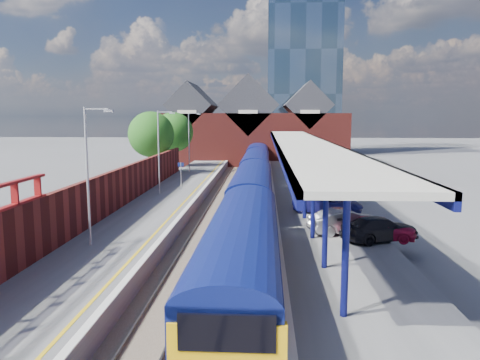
# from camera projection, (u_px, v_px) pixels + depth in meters

# --- Properties ---
(ground) EXTENTS (240.00, 240.00, 0.00)m
(ground) POSITION_uv_depth(u_px,v_px,m) (241.00, 191.00, 47.48)
(ground) COLOR #5B5B5E
(ground) RESTS_ON ground
(ballast_bed) EXTENTS (6.00, 76.00, 0.06)m
(ballast_bed) POSITION_uv_depth(u_px,v_px,m) (234.00, 210.00, 37.58)
(ballast_bed) COLOR #473D33
(ballast_bed) RESTS_ON ground
(rails) EXTENTS (4.51, 76.00, 0.14)m
(rails) POSITION_uv_depth(u_px,v_px,m) (234.00, 209.00, 37.57)
(rails) COLOR slate
(rails) RESTS_ON ground
(left_platform) EXTENTS (5.00, 76.00, 1.00)m
(left_platform) POSITION_uv_depth(u_px,v_px,m) (167.00, 204.00, 37.80)
(left_platform) COLOR #565659
(left_platform) RESTS_ON ground
(right_platform) EXTENTS (6.00, 76.00, 1.00)m
(right_platform) POSITION_uv_depth(u_px,v_px,m) (309.00, 205.00, 37.22)
(right_platform) COLOR #565659
(right_platform) RESTS_ON ground
(coping_left) EXTENTS (0.30, 76.00, 0.05)m
(coping_left) POSITION_uv_depth(u_px,v_px,m) (195.00, 198.00, 37.61)
(coping_left) COLOR silver
(coping_left) RESTS_ON left_platform
(coping_right) EXTENTS (0.30, 76.00, 0.05)m
(coping_right) POSITION_uv_depth(u_px,v_px,m) (274.00, 199.00, 37.29)
(coping_right) COLOR silver
(coping_right) RESTS_ON right_platform
(yellow_line) EXTENTS (0.14, 76.00, 0.01)m
(yellow_line) POSITION_uv_depth(u_px,v_px,m) (188.00, 198.00, 37.64)
(yellow_line) COLOR yellow
(yellow_line) RESTS_ON left_platform
(train) EXTENTS (2.92, 65.92, 3.45)m
(train) POSITION_uv_depth(u_px,v_px,m) (255.00, 175.00, 43.37)
(train) COLOR navy
(train) RESTS_ON ground
(canopy) EXTENTS (4.50, 52.00, 4.48)m
(canopy) POSITION_uv_depth(u_px,v_px,m) (302.00, 144.00, 38.53)
(canopy) COLOR #0E1154
(canopy) RESTS_ON right_platform
(lamp_post_b) EXTENTS (1.48, 0.18, 7.00)m
(lamp_post_b) POSITION_uv_depth(u_px,v_px,m) (90.00, 168.00, 23.38)
(lamp_post_b) COLOR #A5A8AA
(lamp_post_b) RESTS_ON left_platform
(lamp_post_c) EXTENTS (1.48, 0.18, 7.00)m
(lamp_post_c) POSITION_uv_depth(u_px,v_px,m) (160.00, 147.00, 39.21)
(lamp_post_c) COLOR #A5A8AA
(lamp_post_c) RESTS_ON left_platform
(lamp_post_d) EXTENTS (1.48, 0.18, 7.00)m
(lamp_post_d) POSITION_uv_depth(u_px,v_px,m) (190.00, 138.00, 55.04)
(lamp_post_d) COLOR #A5A8AA
(lamp_post_d) RESTS_ON left_platform
(platform_sign) EXTENTS (0.55, 0.08, 2.50)m
(platform_sign) POSITION_uv_depth(u_px,v_px,m) (181.00, 171.00, 41.43)
(platform_sign) COLOR #A5A8AA
(platform_sign) RESTS_ON left_platform
(brick_wall) EXTENTS (0.35, 50.00, 3.86)m
(brick_wall) POSITION_uv_depth(u_px,v_px,m) (108.00, 193.00, 31.27)
(brick_wall) COLOR maroon
(brick_wall) RESTS_ON left_platform
(station_building) EXTENTS (30.00, 12.12, 13.78)m
(station_building) POSITION_uv_depth(u_px,v_px,m) (249.00, 130.00, 74.45)
(station_building) COLOR maroon
(station_building) RESTS_ON ground
(glass_tower) EXTENTS (14.20, 14.20, 40.30)m
(glass_tower) POSITION_uv_depth(u_px,v_px,m) (303.00, 53.00, 93.72)
(glass_tower) COLOR #435E73
(glass_tower) RESTS_ON ground
(tree_near) EXTENTS (5.20, 5.20, 8.10)m
(tree_near) POSITION_uv_depth(u_px,v_px,m) (152.00, 136.00, 53.12)
(tree_near) COLOR #382314
(tree_near) RESTS_ON ground
(tree_far) EXTENTS (5.20, 5.20, 8.10)m
(tree_far) POSITION_uv_depth(u_px,v_px,m) (174.00, 133.00, 60.99)
(tree_far) COLOR #382314
(tree_far) RESTS_ON ground
(parked_car_red) EXTENTS (4.05, 2.36, 1.30)m
(parked_car_red) POSITION_uv_depth(u_px,v_px,m) (379.00, 228.00, 24.93)
(parked_car_red) COLOR #A00D30
(parked_car_red) RESTS_ON right_platform
(parked_car_silver) EXTENTS (4.42, 2.56, 1.38)m
(parked_car_silver) POSITION_uv_depth(u_px,v_px,m) (346.00, 221.00, 26.23)
(parked_car_silver) COLOR #999A9E
(parked_car_silver) RESTS_ON right_platform
(parked_car_dark) EXTENTS (4.72, 3.45, 1.27)m
(parked_car_dark) POSITION_uv_depth(u_px,v_px,m) (380.00, 229.00, 24.74)
(parked_car_dark) COLOR black
(parked_car_dark) RESTS_ON right_platform
(parked_car_blue) EXTENTS (5.12, 3.37, 1.31)m
(parked_car_blue) POSITION_uv_depth(u_px,v_px,m) (328.00, 203.00, 31.88)
(parked_car_blue) COLOR navy
(parked_car_blue) RESTS_ON right_platform
(relay_cabinet) EXTENTS (0.98, 1.09, 1.00)m
(relay_cabinet) POSITION_uv_depth(u_px,v_px,m) (266.00, 340.00, 14.79)
(relay_cabinet) COLOR #A4A6A9
(relay_cabinet) RESTS_ON ground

